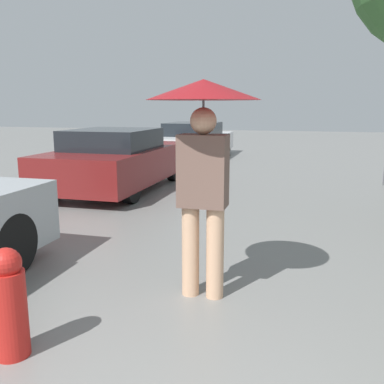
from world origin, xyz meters
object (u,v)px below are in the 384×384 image
(fire_hydrant, at_px, (9,303))
(parked_car_farthest, at_px, (195,141))
(pedestrian, at_px, (203,136))
(parked_car_middle, at_px, (117,160))

(fire_hydrant, bearing_deg, parked_car_farthest, 98.72)
(pedestrian, bearing_deg, parked_car_farthest, 105.37)
(pedestrian, height_order, fire_hydrant, pedestrian)
(parked_car_middle, xyz_separation_m, parked_car_farthest, (0.17, 5.63, -0.03))
(pedestrian, height_order, parked_car_farthest, pedestrian)
(pedestrian, distance_m, fire_hydrant, 1.97)
(parked_car_farthest, bearing_deg, pedestrian, -74.63)
(pedestrian, xyz_separation_m, parked_car_farthest, (-2.80, 10.18, -0.89))
(pedestrian, bearing_deg, fire_hydrant, -129.07)
(pedestrian, bearing_deg, parked_car_middle, 123.09)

